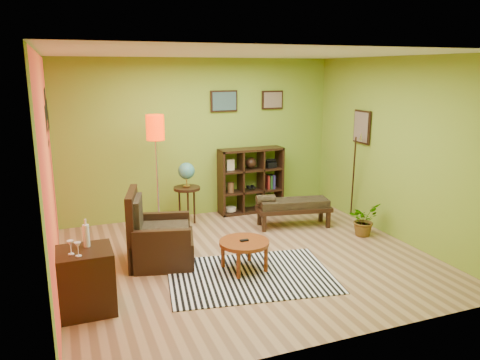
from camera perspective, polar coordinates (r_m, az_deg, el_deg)
name	(u,v)px	position (r m, az deg, el deg)	size (l,w,h in m)	color
ground	(247,258)	(6.72, 0.83, -9.47)	(5.00, 5.00, 0.00)	tan
room_shell	(240,132)	(6.22, 0.04, 5.92)	(5.04, 4.54, 2.82)	olive
zebra_rug	(250,276)	(6.17, 1.25, -11.58)	(2.09, 1.46, 0.01)	white
coffee_table	(244,245)	(6.21, 0.52, -7.93)	(0.66, 0.66, 0.43)	maroon
armchair	(157,241)	(6.55, -10.03, -7.34)	(1.02, 1.02, 1.03)	black
side_cabinet	(85,280)	(5.48, -18.33, -11.54)	(0.60, 0.55, 1.03)	black
floor_lamp	(156,138)	(7.41, -10.25, 5.01)	(0.29, 0.29, 1.92)	silver
globe_table	(187,178)	(7.88, -6.53, 0.23)	(0.45, 0.45, 1.09)	black
cube_shelf	(252,180)	(8.65, 1.42, -0.04)	(1.20, 0.35, 1.20)	black
bench	(292,206)	(7.92, 6.32, -3.11)	(1.31, 0.67, 0.58)	black
potted_plant	(363,223)	(7.78, 14.80, -5.07)	(0.47, 0.53, 0.41)	#26661E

